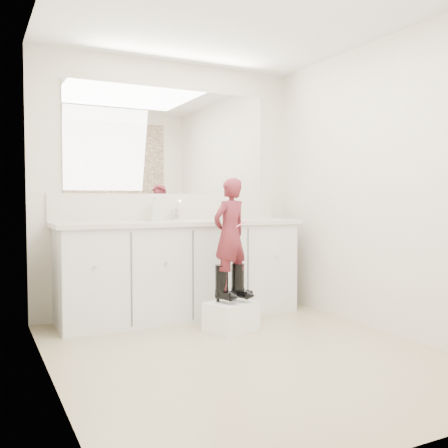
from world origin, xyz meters
TOP-DOWN VIEW (x-y plane):
  - floor at (0.00, 0.00)m, footprint 3.00×3.00m
  - ceiling at (0.00, 0.00)m, footprint 3.00×3.00m
  - wall_back at (0.00, 1.50)m, footprint 2.60×0.00m
  - wall_front at (0.00, -1.50)m, footprint 2.60×0.00m
  - wall_left at (-1.30, 0.00)m, footprint 0.00×3.00m
  - wall_right at (1.30, 0.00)m, footprint 0.00×3.00m
  - vanity_cabinet at (0.00, 1.23)m, footprint 2.20×0.55m
  - countertop at (0.00, 1.21)m, footprint 2.28×0.58m
  - backsplash at (0.00, 1.49)m, footprint 2.28×0.03m
  - mirror at (0.00, 1.49)m, footprint 2.00×0.02m
  - dot_panel at (0.00, -1.49)m, footprint 2.00×0.01m
  - faucet at (0.00, 1.38)m, footprint 0.08×0.08m
  - cup at (0.42, 1.20)m, footprint 0.13×0.13m
  - soap_bottle at (-0.23, 1.30)m, footprint 0.11×0.12m
  - step_stool at (0.18, 0.58)m, footprint 0.45×0.41m
  - boot_left at (0.11, 0.60)m, footprint 0.17×0.23m
  - boot_right at (0.26, 0.60)m, footprint 0.17×0.23m
  - toddler at (0.18, 0.60)m, footprint 0.39×0.31m
  - toothbrush at (0.25, 0.52)m, footprint 0.13×0.05m

SIDE VIEW (x-z plane):
  - floor at x=0.00m, z-range 0.00..0.00m
  - step_stool at x=0.18m, z-range 0.00..0.24m
  - boot_left at x=0.11m, z-range 0.24..0.55m
  - boot_right at x=0.26m, z-range 0.24..0.55m
  - vanity_cabinet at x=0.00m, z-range 0.00..0.85m
  - toddler at x=0.18m, z-range 0.34..1.26m
  - countertop at x=0.00m, z-range 0.85..0.89m
  - toothbrush at x=0.25m, z-range 0.86..0.92m
  - faucet at x=0.00m, z-range 0.89..0.99m
  - cup at x=0.42m, z-range 0.89..1.00m
  - soap_bottle at x=-0.23m, z-range 0.89..1.11m
  - backsplash at x=0.00m, z-range 0.89..1.14m
  - wall_back at x=0.00m, z-range -0.10..2.50m
  - wall_front at x=0.00m, z-range -0.10..2.50m
  - wall_left at x=-1.30m, z-range -0.30..2.70m
  - wall_right at x=1.30m, z-range -0.30..2.70m
  - mirror at x=0.00m, z-range 1.14..2.14m
  - dot_panel at x=0.00m, z-range 1.05..2.25m
  - ceiling at x=0.00m, z-range 2.40..2.40m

